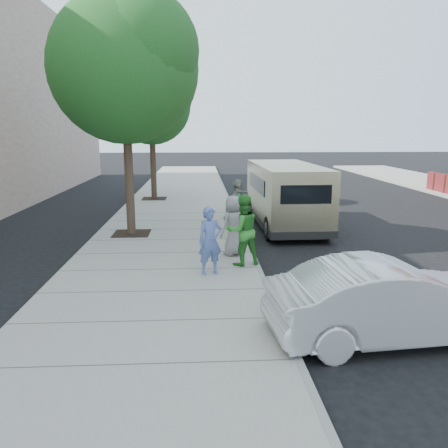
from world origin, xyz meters
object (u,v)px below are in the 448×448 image
(person_green_shirt, at_px, (243,230))
(van, at_px, (285,194))
(sedan, at_px, (391,301))
(person_gray_shirt, at_px, (234,226))
(person_officer, at_px, (210,241))
(tree_near, at_px, (125,63))
(parking_meter, at_px, (242,206))
(person_striped_polo, at_px, (238,208))
(tree_far, at_px, (152,101))

(person_green_shirt, bearing_deg, van, -129.89)
(sedan, height_order, person_gray_shirt, person_gray_shirt)
(van, bearing_deg, person_officer, -117.80)
(van, bearing_deg, tree_near, -165.51)
(parking_meter, distance_m, person_officer, 3.08)
(parking_meter, relative_size, person_striped_polo, 0.85)
(tree_near, relative_size, person_green_shirt, 4.18)
(person_officer, bearing_deg, person_striped_polo, 57.77)
(tree_near, relative_size, parking_meter, 4.75)
(tree_far, bearing_deg, person_striped_polo, -67.11)
(tree_near, bearing_deg, person_green_shirt, -47.65)
(person_officer, bearing_deg, tree_near, 102.43)
(parking_meter, height_order, van, van)
(sedan, relative_size, person_officer, 2.59)
(person_officer, xyz_separation_m, person_gray_shirt, (0.68, 1.58, 0.02))
(person_green_shirt, distance_m, person_striped_polo, 3.05)
(person_gray_shirt, relative_size, person_striped_polo, 0.89)
(tree_near, relative_size, tree_far, 1.16)
(tree_far, height_order, van, tree_far)
(tree_near, height_order, person_striped_polo, tree_near)
(person_green_shirt, xyz_separation_m, person_gray_shirt, (-0.15, 0.91, -0.07))
(person_green_shirt, bearing_deg, person_officer, 21.08)
(parking_meter, distance_m, person_green_shirt, 2.23)
(tree_far, height_order, person_officer, tree_far)
(tree_far, xyz_separation_m, person_striped_polo, (3.45, -8.18, -3.81))
(parking_meter, height_order, person_officer, person_officer)
(person_officer, bearing_deg, van, 45.98)
(tree_far, relative_size, person_officer, 4.00)
(parking_meter, xyz_separation_m, sedan, (1.95, -6.12, -0.61))
(person_green_shirt, height_order, person_striped_polo, person_striped_polo)
(van, xyz_separation_m, person_green_shirt, (-2.08, -5.14, -0.17))
(sedan, bearing_deg, tree_far, 14.06)
(person_gray_shirt, distance_m, person_striped_polo, 2.16)
(person_striped_polo, bearing_deg, person_officer, 18.08)
(person_green_shirt, relative_size, person_gray_shirt, 1.09)
(van, bearing_deg, sedan, -90.75)
(tree_far, distance_m, person_green_shirt, 12.32)
(person_striped_polo, bearing_deg, parking_meter, 36.28)
(tree_near, height_order, sedan, tree_near)
(tree_near, relative_size, person_striped_polo, 4.05)
(person_officer, relative_size, person_green_shirt, 0.90)
(parking_meter, distance_m, person_gray_shirt, 1.38)
(parking_meter, xyz_separation_m, person_gray_shirt, (-0.35, -1.30, -0.32))
(sedan, relative_size, person_green_shirt, 2.33)
(van, height_order, person_officer, van)
(tree_far, bearing_deg, parking_meter, -68.77)
(sedan, relative_size, person_gray_shirt, 2.54)
(parking_meter, bearing_deg, tree_far, 128.00)
(tree_far, height_order, sedan, tree_far)
(van, bearing_deg, tree_far, 130.28)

